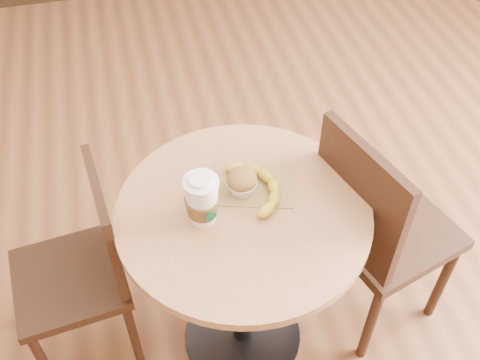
# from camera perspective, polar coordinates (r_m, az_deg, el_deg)

# --- Properties ---
(cafe_table) EXTENTS (0.74, 0.74, 0.75)m
(cafe_table) POSITION_cam_1_polar(r_m,az_deg,el_deg) (1.77, 0.31, -7.21)
(cafe_table) COLOR black
(cafe_table) RESTS_ON ground
(chair_left) EXTENTS (0.40, 0.40, 0.81)m
(chair_left) POSITION_cam_1_polar(r_m,az_deg,el_deg) (1.93, -15.58, -8.47)
(chair_left) COLOR black
(chair_left) RESTS_ON ground
(chair_right) EXTENTS (0.50, 0.50, 0.92)m
(chair_right) POSITION_cam_1_polar(r_m,az_deg,el_deg) (1.94, 13.67, -4.68)
(chair_right) COLOR black
(chair_right) RESTS_ON ground
(kraft_bag) EXTENTS (0.28, 0.24, 0.00)m
(kraft_bag) POSITION_cam_1_polar(r_m,az_deg,el_deg) (1.68, 1.37, -0.46)
(kraft_bag) COLOR olive
(kraft_bag) RESTS_ON cafe_table
(coffee_cup) EXTENTS (0.10, 0.10, 0.16)m
(coffee_cup) POSITION_cam_1_polar(r_m,az_deg,el_deg) (1.54, -3.88, -2.16)
(coffee_cup) COLOR white
(coffee_cup) RESTS_ON cafe_table
(muffin) EXTENTS (0.09, 0.09, 0.08)m
(muffin) POSITION_cam_1_polar(r_m,az_deg,el_deg) (1.63, 0.19, -0.22)
(muffin) COLOR silver
(muffin) RESTS_ON kraft_bag
(banana) EXTENTS (0.19, 0.27, 0.03)m
(banana) POSITION_cam_1_polar(r_m,az_deg,el_deg) (1.64, 1.84, -0.71)
(banana) COLOR gold
(banana) RESTS_ON kraft_bag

